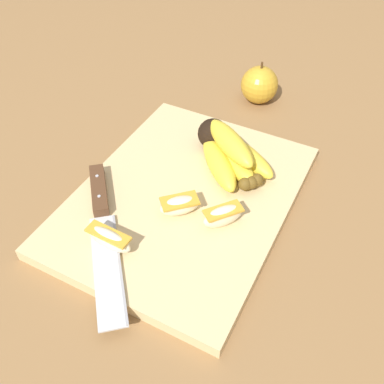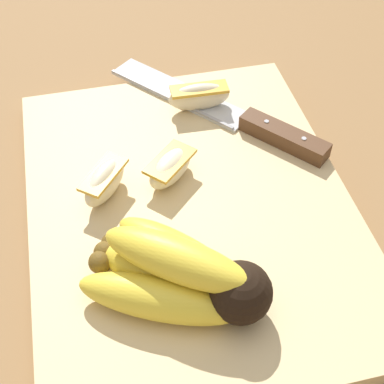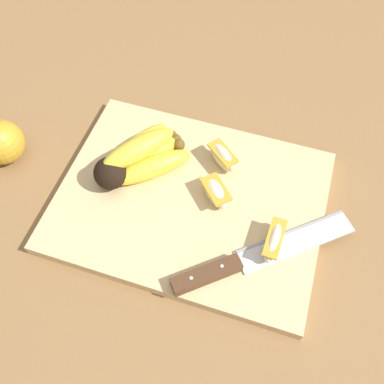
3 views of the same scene
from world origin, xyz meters
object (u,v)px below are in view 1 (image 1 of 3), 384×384
Objects in this scene: banana_bunch at (229,152)px; apple_wedge_far at (109,239)px; chefs_knife at (102,214)px; apple_wedge_near at (223,216)px; whole_apple at (259,85)px; apple_wedge_middle at (180,205)px.

banana_bunch is 2.20× the size of apple_wedge_far.
chefs_knife is 3.86× the size of apple_wedge_near.
whole_apple is at bearing -4.72° from apple_wedge_far.
banana_bunch is at bearing 20.51° from apple_wedge_near.
chefs_knife is 0.18m from apple_wedge_near.
banana_bunch is 0.23m from whole_apple.
whole_apple is at bearing -10.81° from chefs_knife.
apple_wedge_near is 0.86× the size of apple_wedge_far.
banana_bunch is 0.23m from chefs_knife.
whole_apple is (0.46, -0.04, -0.00)m from apple_wedge_far.
apple_wedge_far is (-0.23, 0.07, -0.01)m from banana_bunch.
banana_bunch reaches higher than apple_wedge_near.
apple_wedge_near is (-0.12, -0.05, -0.01)m from banana_bunch.
banana_bunch is 2.54× the size of apple_wedge_near.
whole_apple is (0.35, 0.08, -0.00)m from apple_wedge_near.
chefs_knife is (-0.19, 0.11, -0.02)m from banana_bunch.
whole_apple reaches higher than banana_bunch.
whole_apple is (0.36, 0.02, 0.00)m from apple_wedge_middle.
apple_wedge_near is 0.70× the size of whole_apple.
apple_wedge_middle is (0.06, -0.10, 0.01)m from chefs_knife.
banana_bunch is 0.24m from apple_wedge_far.
banana_bunch reaches higher than apple_wedge_middle.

